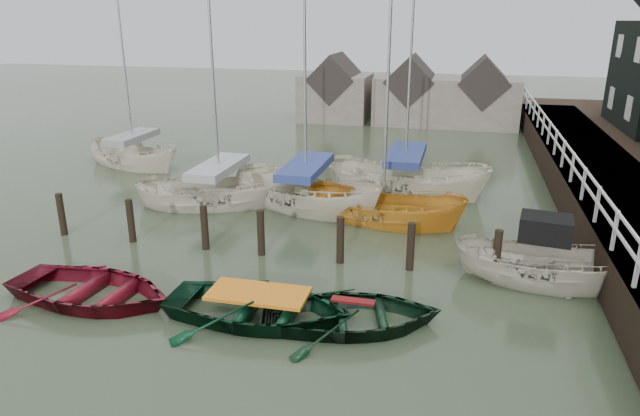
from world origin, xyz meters
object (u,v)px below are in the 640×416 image
(sailboat_a, at_px, (221,202))
(sailboat_d, at_px, (404,191))
(sailboat_b, at_px, (306,205))
(rowboat_dkgreen, at_px, (353,326))
(motorboat, at_px, (540,281))
(sailboat_e, at_px, (135,164))
(rowboat_red, at_px, (93,301))
(sailboat_c, at_px, (383,220))
(rowboat_green, at_px, (259,319))

(sailboat_a, distance_m, sailboat_d, 7.31)
(sailboat_b, height_order, sailboat_d, sailboat_b)
(sailboat_b, bearing_deg, sailboat_a, 122.25)
(rowboat_dkgreen, bearing_deg, motorboat, -68.49)
(sailboat_e, bearing_deg, rowboat_red, -130.69)
(sailboat_b, bearing_deg, sailboat_d, -28.17)
(sailboat_b, bearing_deg, sailboat_e, 91.39)
(sailboat_c, bearing_deg, sailboat_e, 81.92)
(rowboat_red, bearing_deg, rowboat_dkgreen, -82.00)
(motorboat, relative_size, sailboat_d, 0.43)
(rowboat_red, bearing_deg, sailboat_b, -16.32)
(sailboat_b, height_order, sailboat_c, sailboat_b)
(sailboat_a, relative_size, sailboat_e, 1.04)
(rowboat_red, xyz_separation_m, rowboat_dkgreen, (6.56, 0.38, 0.00))
(rowboat_dkgreen, distance_m, sailboat_c, 7.27)
(sailboat_e, bearing_deg, rowboat_dkgreen, -110.68)
(sailboat_a, bearing_deg, rowboat_green, -170.82)
(sailboat_c, bearing_deg, rowboat_dkgreen, -164.72)
(sailboat_a, bearing_deg, rowboat_dkgreen, -159.15)
(rowboat_green, height_order, rowboat_dkgreen, rowboat_green)
(rowboat_green, relative_size, sailboat_c, 0.42)
(sailboat_e, bearing_deg, sailboat_a, -102.71)
(rowboat_green, distance_m, sailboat_b, 8.38)
(rowboat_red, bearing_deg, rowboat_green, -83.28)
(sailboat_e, bearing_deg, sailboat_b, -90.12)
(sailboat_d, bearing_deg, rowboat_green, -179.90)
(sailboat_a, distance_m, sailboat_b, 3.27)
(rowboat_dkgreen, bearing_deg, rowboat_green, 80.35)
(rowboat_green, relative_size, motorboat, 0.94)
(motorboat, bearing_deg, sailboat_b, 66.80)
(sailboat_b, bearing_deg, rowboat_dkgreen, -133.71)
(rowboat_dkgreen, height_order, sailboat_e, sailboat_e)
(rowboat_green, bearing_deg, rowboat_red, 91.71)
(motorboat, height_order, sailboat_d, sailboat_d)
(sailboat_d, bearing_deg, motorboat, -137.47)
(rowboat_green, height_order, sailboat_b, sailboat_b)
(sailboat_a, bearing_deg, sailboat_d, -84.81)
(rowboat_green, bearing_deg, rowboat_dkgreen, -84.51)
(sailboat_c, relative_size, sailboat_e, 1.01)
(rowboat_red, distance_m, sailboat_a, 7.99)
(sailboat_a, height_order, sailboat_c, sailboat_a)
(motorboat, distance_m, sailboat_c, 6.16)
(rowboat_dkgreen, bearing_deg, sailboat_b, 6.81)
(rowboat_green, xyz_separation_m, sailboat_e, (-10.65, 12.27, 0.07))
(rowboat_green, relative_size, sailboat_b, 0.37)
(motorboat, relative_size, sailboat_a, 0.44)
(sailboat_c, height_order, sailboat_e, sailboat_c)
(sailboat_c, bearing_deg, motorboat, -116.72)
(rowboat_red, bearing_deg, sailboat_c, -34.55)
(rowboat_green, distance_m, sailboat_d, 11.16)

